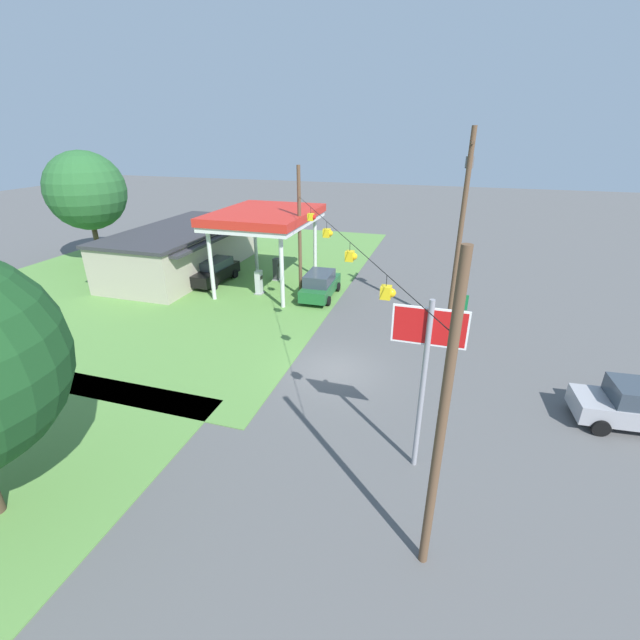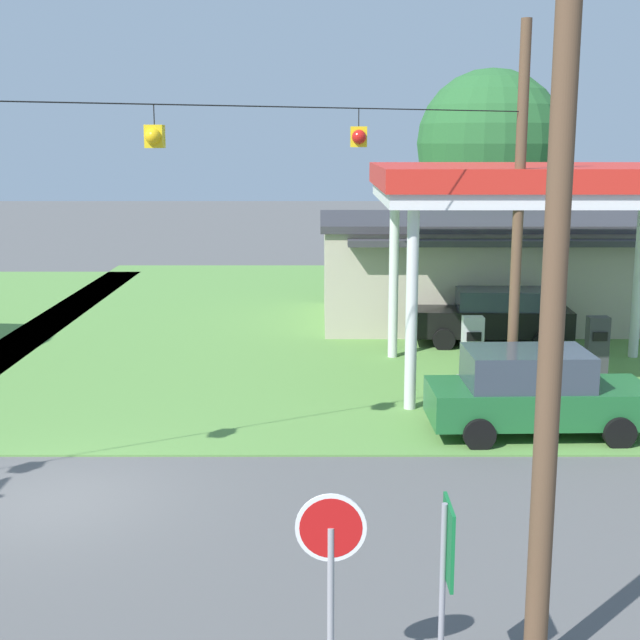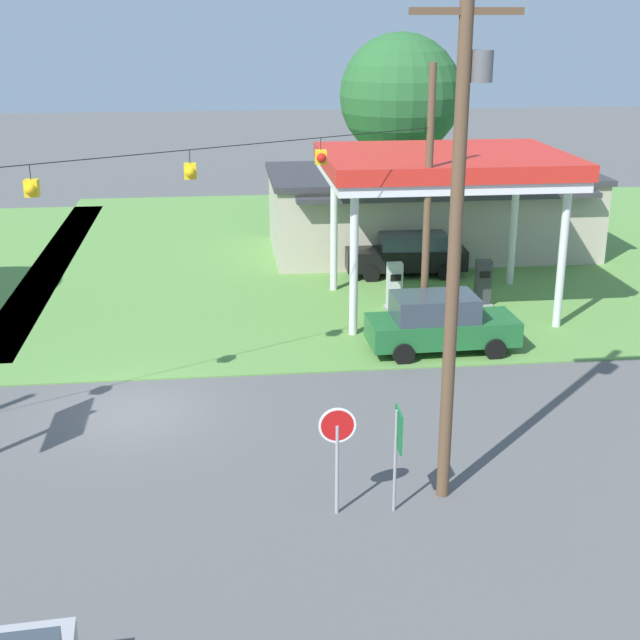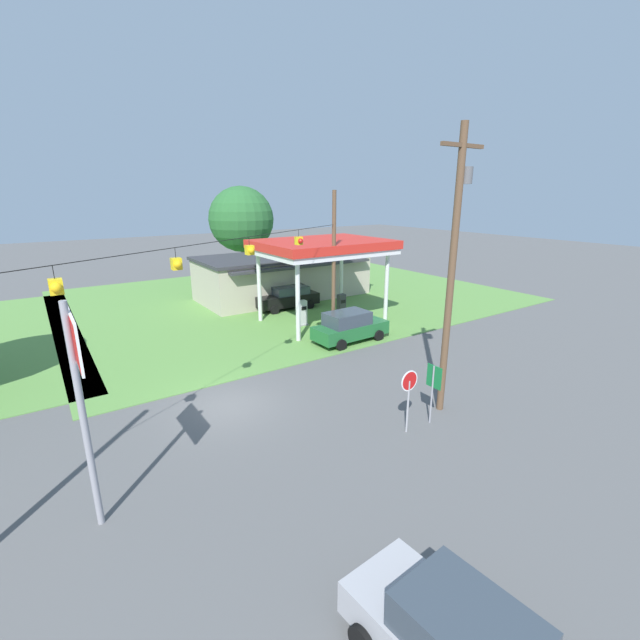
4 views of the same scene
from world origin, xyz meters
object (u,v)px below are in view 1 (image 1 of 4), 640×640
Objects in this scene: car_at_pumps_rear at (214,271)px; car_on_crossroad at (635,405)px; gas_station_canopy at (265,218)px; fuel_pump_far at (277,270)px; utility_pole_main at (462,223)px; gas_station_store at (183,250)px; stop_sign_roadside at (461,313)px; fuel_pump_near at (259,283)px; car_at_pumps_front at (320,285)px; stop_sign_overhead at (427,350)px; route_sign at (461,306)px; tree_behind_station at (86,191)px.

car_on_crossroad is at bearing 68.80° from car_at_pumps_rear.
gas_station_canopy reaches higher than fuel_pump_far.
fuel_pump_far is at bearing 70.41° from utility_pole_main.
stop_sign_roadside is (-7.08, -21.95, -0.04)m from gas_station_store.
utility_pole_main is at bearing -96.06° from fuel_pump_near.
fuel_pump_far is 24.16m from car_on_crossroad.
car_at_pumps_front is 8.85m from car_at_pumps_rear.
gas_station_store is 8.16× the size of fuel_pump_near.
car_on_crossroad is at bearing -113.80° from gas_station_store.
gas_station_store is 8.83m from fuel_pump_near.
gas_station_canopy reaches higher than gas_station_store.
gas_station_canopy is 0.77× the size of utility_pole_main.
car_at_pumps_front is 0.43× the size of utility_pole_main.
fuel_pump_near is 0.41× the size of car_on_crossroad.
car_at_pumps_rear is at bearing 72.57° from fuel_pump_near.
stop_sign_overhead is (-15.56, -16.84, 3.62)m from car_at_pumps_rear.
car_on_crossroad reaches higher than fuel_pump_far.
fuel_pump_near is (-1.65, -0.00, -4.33)m from gas_station_canopy.
gas_station_store is 8.16× the size of fuel_pump_far.
fuel_pump_near is 14.36m from utility_pole_main.
car_at_pumps_front is 17.20m from stop_sign_overhead.
utility_pole_main is (-4.72, -13.25, 5.34)m from fuel_pump_far.
car_at_pumps_front is 9.97m from route_sign.
car_at_pumps_front is 18.99m from car_on_crossroad.
gas_station_canopy is at bearing 76.99° from utility_pole_main.
utility_pole_main is at bearing -168.41° from stop_sign_roadside.
gas_station_store is at bearing 68.89° from fuel_pump_near.
fuel_pump_far is 0.37× the size of car_at_pumps_front.
tree_behind_station reaches higher than gas_station_store.
tree_behind_station is at bearing -103.48° from stop_sign_roadside.
fuel_pump_far is at bearing 66.71° from route_sign.
gas_station_store is 1.52× the size of tree_behind_station.
gas_station_store is at bearing 49.94° from stop_sign_overhead.
tree_behind_station is (1.85, 17.22, 1.01)m from gas_station_canopy.
tree_behind_station is (7.43, 30.99, 4.36)m from stop_sign_roadside.
car_at_pumps_rear is (-0.27, 4.40, -4.24)m from gas_station_canopy.
car_at_pumps_front is at bearing 77.18° from utility_pole_main.
gas_station_canopy is at bearing 179.95° from fuel_pump_far.
fuel_pump_near is at bearing 96.07° from car_at_pumps_front.
fuel_pump_far is at bearing 0.00° from fuel_pump_near.
fuel_pump_near is 4.62m from car_at_pumps_rear.
gas_station_canopy reaches higher than stop_sign_roadside.
car_on_crossroad is 10.00m from stop_sign_overhead.
car_at_pumps_front is at bearing 70.98° from route_sign.
car_at_pumps_front is 1.11× the size of car_on_crossroad.
utility_pole_main is 30.87m from tree_behind_station.
tree_behind_station is (0.35, 9.03, 4.32)m from gas_station_store.
fuel_pump_near is 14.35m from stop_sign_roadside.
car_on_crossroad is at bearing -123.87° from car_at_pumps_front.
car_at_pumps_rear is at bearing 113.62° from fuel_pump_far.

